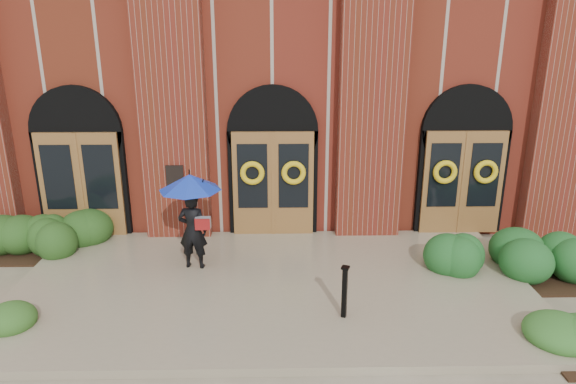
{
  "coord_description": "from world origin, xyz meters",
  "views": [
    {
      "loc": [
        0.12,
        -8.87,
        4.92
      ],
      "look_at": [
        0.32,
        1.0,
        1.75
      ],
      "focal_mm": 32.0,
      "sensor_mm": 36.0,
      "label": 1
    }
  ],
  "objects_px": {
    "metal_post": "(345,291)",
    "hedge_wall_right": "(529,260)",
    "man_with_umbrella": "(191,203)",
    "hedge_wall_left": "(44,236)"
  },
  "relations": [
    {
      "from": "metal_post",
      "to": "man_with_umbrella",
      "type": "bearing_deg",
      "value": 145.09
    },
    {
      "from": "man_with_umbrella",
      "to": "hedge_wall_left",
      "type": "distance_m",
      "value": 3.91
    },
    {
      "from": "man_with_umbrella",
      "to": "hedge_wall_right",
      "type": "relative_size",
      "value": 0.61
    },
    {
      "from": "man_with_umbrella",
      "to": "metal_post",
      "type": "distance_m",
      "value": 3.62
    },
    {
      "from": "metal_post",
      "to": "hedge_wall_right",
      "type": "xyz_separation_m",
      "value": [
        3.96,
        1.6,
        -0.23
      ]
    },
    {
      "from": "metal_post",
      "to": "hedge_wall_right",
      "type": "bearing_deg",
      "value": 21.99
    },
    {
      "from": "man_with_umbrella",
      "to": "metal_post",
      "type": "height_order",
      "value": "man_with_umbrella"
    },
    {
      "from": "man_with_umbrella",
      "to": "hedge_wall_left",
      "type": "height_order",
      "value": "man_with_umbrella"
    },
    {
      "from": "hedge_wall_right",
      "to": "metal_post",
      "type": "bearing_deg",
      "value": -158.01
    },
    {
      "from": "metal_post",
      "to": "hedge_wall_right",
      "type": "distance_m",
      "value": 4.28
    }
  ]
}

